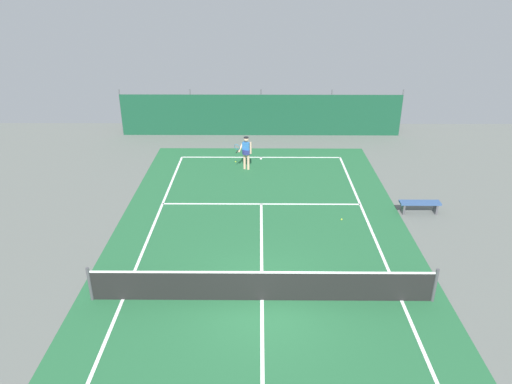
% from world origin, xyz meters
% --- Properties ---
extents(ground_plane, '(36.00, 36.00, 0.00)m').
position_xyz_m(ground_plane, '(0.00, 0.00, 0.00)').
color(ground_plane, slate).
extents(court_surface, '(11.02, 26.60, 0.01)m').
position_xyz_m(court_surface, '(0.00, 0.00, 0.00)').
color(court_surface, '#236038').
rests_on(court_surface, ground).
extents(tennis_net, '(10.12, 0.10, 1.10)m').
position_xyz_m(tennis_net, '(0.00, 0.00, 0.51)').
color(tennis_net, black).
rests_on(tennis_net, ground).
extents(back_fence, '(16.30, 0.98, 2.70)m').
position_xyz_m(back_fence, '(-0.00, 16.14, 0.67)').
color(back_fence, '#14472D').
rests_on(back_fence, ground).
extents(tennis_player, '(0.85, 0.65, 1.64)m').
position_xyz_m(tennis_player, '(-0.72, 10.28, 0.96)').
color(tennis_player, '#D8AD8C').
rests_on(tennis_player, ground).
extents(tennis_ball_near_player, '(0.07, 0.07, 0.07)m').
position_xyz_m(tennis_ball_near_player, '(-1.28, 11.19, 0.03)').
color(tennis_ball_near_player, '#CCDB33').
rests_on(tennis_ball_near_player, ground).
extents(tennis_ball_midcourt, '(0.07, 0.07, 0.07)m').
position_xyz_m(tennis_ball_midcourt, '(3.12, 5.02, 0.03)').
color(tennis_ball_midcourt, '#CCDB33').
rests_on(tennis_ball_midcourt, ground).
extents(courtside_bench, '(1.60, 0.40, 0.49)m').
position_xyz_m(courtside_bench, '(6.31, 5.67, 0.37)').
color(courtside_bench, '#335184').
rests_on(courtside_bench, ground).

